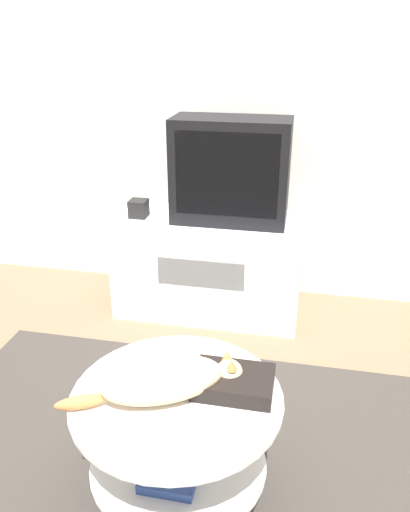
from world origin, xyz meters
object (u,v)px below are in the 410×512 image
object	(u,v)px
tv	(231,171)
cat	(166,379)
speaker	(139,208)
dvd_box	(233,382)

from	to	relation	value
tv	cat	xyz separation A→B (m)	(0.00, -1.33, -0.34)
tv	cat	distance (m)	1.38
speaker	cat	size ratio (longest dim) A/B	0.17
tv	speaker	bearing A→B (deg)	-174.93
tv	speaker	xyz separation A→B (m)	(-0.51, -0.05, -0.23)
speaker	tv	bearing A→B (deg)	5.07
speaker	cat	distance (m)	1.39
tv	speaker	distance (m)	0.56
cat	tv	bearing A→B (deg)	63.99
dvd_box	cat	world-z (taller)	cat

